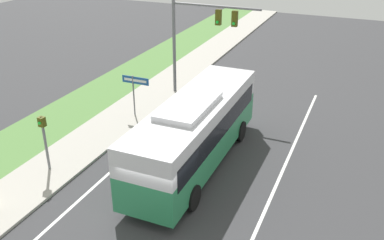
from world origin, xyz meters
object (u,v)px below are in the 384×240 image
Objects in this scene: bus at (196,128)px; street_sign at (135,87)px; signal_gantry at (199,30)px; pedestrian_signal at (44,134)px.

bus is 6.24m from street_sign.
pedestrian_signal is (-2.85, -10.94, -2.44)m from signal_gantry.
signal_gantry is (-3.07, 7.80, 2.40)m from bus.
bus is 8.72m from signal_gantry.
signal_gantry is at bearing 111.48° from bus.
signal_gantry reaches higher than bus.
bus is 3.72× the size of pedestrian_signal.
signal_gantry is at bearing 63.94° from street_sign.
pedestrian_signal is at bearing -104.60° from signal_gantry.
bus reaches higher than pedestrian_signal.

